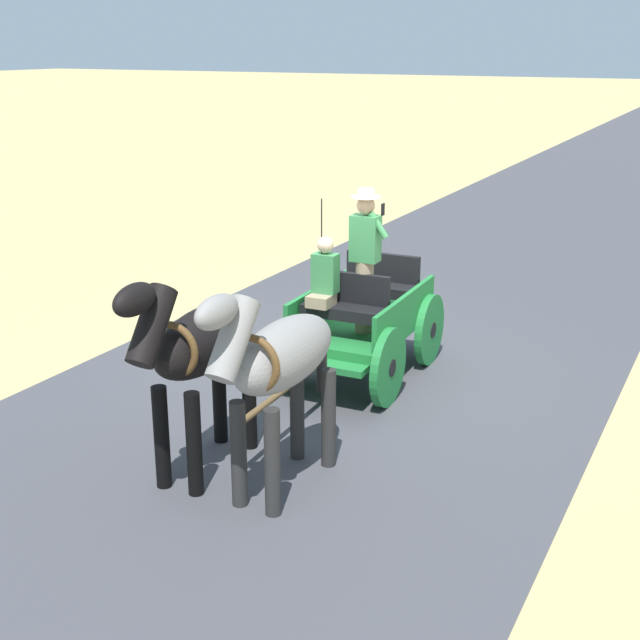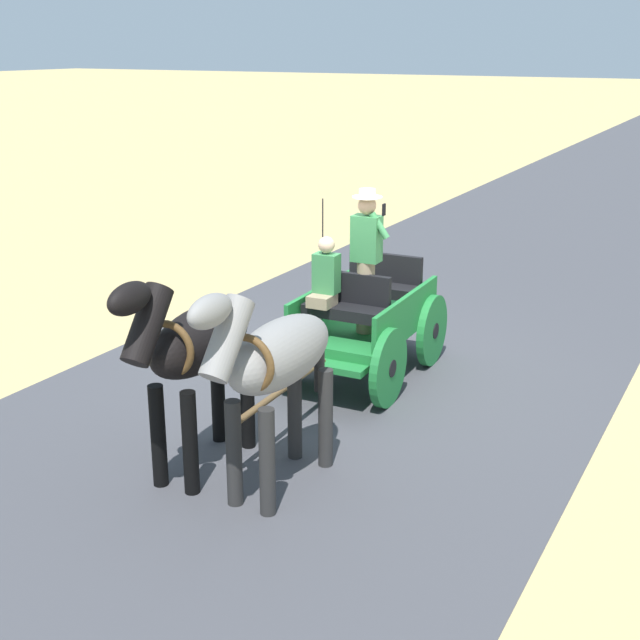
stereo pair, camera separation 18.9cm
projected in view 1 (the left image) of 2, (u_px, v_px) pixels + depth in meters
ground_plane at (351, 369)px, 11.38m from camera, size 200.00×200.00×0.00m
road_surface at (351, 368)px, 11.38m from camera, size 6.66×160.00×0.01m
horse_drawn_carriage at (361, 317)px, 10.84m from camera, size 1.48×4.51×2.50m
horse_near_side at (278, 362)px, 7.91m from camera, size 0.59×2.13×2.21m
horse_off_side at (198, 348)px, 8.26m from camera, size 0.65×2.13×2.21m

